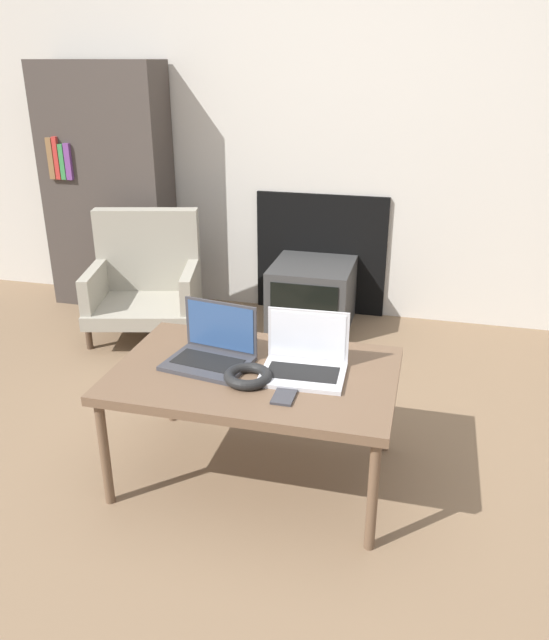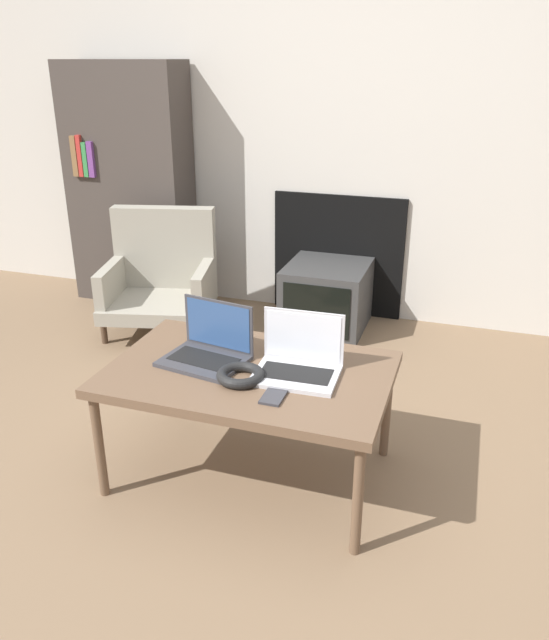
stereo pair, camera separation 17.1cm
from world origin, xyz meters
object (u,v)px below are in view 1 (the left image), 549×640
at_px(phone, 285,395).
at_px(laptop_right, 305,360).
at_px(laptop_left, 212,350).
at_px(armchair, 146,278).
at_px(tv, 312,295).
at_px(headphones, 248,376).

bearing_deg(phone, laptop_right, 81.70).
distance_m(laptop_left, laptop_right, 0.36).
distance_m(laptop_left, armchair, 1.44).
relative_size(phone, tv, 0.27).
relative_size(laptop_left, tv, 0.66).
relative_size(phone, armchair, 0.19).
bearing_deg(tv, laptop_right, -80.23).
relative_size(headphones, armchair, 0.24).
distance_m(phone, tv, 1.73).
bearing_deg(laptop_right, tv, 97.46).
xyz_separation_m(laptop_left, tv, (0.10, 1.50, -0.31)).
xyz_separation_m(phone, tv, (-0.23, 1.69, -0.27)).
bearing_deg(laptop_left, laptop_right, 9.52).
height_order(laptop_left, armchair, armchair).
xyz_separation_m(laptop_left, headphones, (0.18, -0.12, -0.03)).
height_order(laptop_right, headphones, laptop_right).
bearing_deg(phone, tv, 97.73).
bearing_deg(headphones, laptop_right, 33.91).
height_order(headphones, phone, headphones).
bearing_deg(armchair, laptop_left, -68.53).
height_order(laptop_left, headphones, laptop_left).
height_order(headphones, armchair, armchair).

